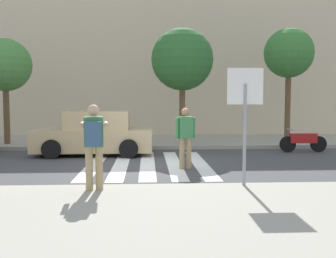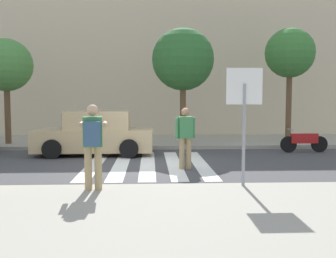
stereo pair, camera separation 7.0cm
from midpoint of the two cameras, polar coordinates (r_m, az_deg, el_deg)
The scene contains 17 objects.
ground_plane at distance 11.77m, azimuth -3.16°, elevation -5.29°, with size 120.00×120.00×0.00m, color #424244.
sidewalk_near at distance 5.73m, azimuth -3.34°, elevation -15.08°, with size 60.00×6.00×0.14m, color #9E998C.
sidewalk_far at distance 17.70m, azimuth -3.10°, elevation -1.79°, with size 60.00×4.80×0.14m, color #9E998C.
building_facade_far at distance 22.09m, azimuth -3.12°, elevation 9.51°, with size 56.00×4.00×7.89m, color beige.
crosswalk_stripe_0 at distance 12.07m, azimuth -10.80°, elevation -5.09°, with size 0.44×5.20×0.01m, color silver.
crosswalk_stripe_1 at distance 11.99m, azimuth -6.99°, elevation -5.11°, with size 0.44×5.20×0.01m, color silver.
crosswalk_stripe_2 at distance 11.96m, azimuth -3.15°, elevation -5.11°, with size 0.44×5.20×0.01m, color silver.
crosswalk_stripe_3 at distance 11.99m, azimuth 0.69°, elevation -5.08°, with size 0.44×5.20×0.01m, color silver.
crosswalk_stripe_4 at distance 12.06m, azimuth 4.50°, elevation -5.03°, with size 0.44×5.20×0.01m, color silver.
stop_sign at distance 8.42m, azimuth 10.87°, elevation 4.10°, with size 0.76×0.08×2.48m.
photographer_with_backpack at distance 7.99m, azimuth -10.97°, elevation -1.50°, with size 0.64×0.88×1.72m.
pedestrian_crossing at distance 11.03m, azimuth 2.36°, elevation -0.82°, with size 0.57×0.32×1.72m.
parked_car_tan at distance 14.08m, azimuth -10.72°, elevation -0.78°, with size 4.10×1.92×1.55m.
motorcycle at distance 15.39m, azimuth 18.89°, elevation -1.67°, with size 1.76×0.60×0.87m.
street_tree_west at distance 17.39m, azimuth -22.69°, elevation 8.49°, with size 2.13×2.13×4.27m.
street_tree_center at distance 16.11m, azimuth 1.96°, elevation 9.99°, with size 2.51×2.51×4.68m.
street_tree_east at distance 17.85m, azimuth 17.03°, elevation 10.38°, with size 2.11×2.11×4.85m.
Camera 1 is at (0.01, -11.60, 1.98)m, focal length 42.00 mm.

